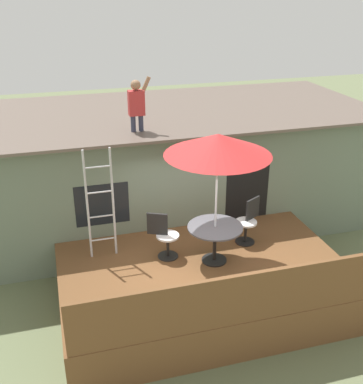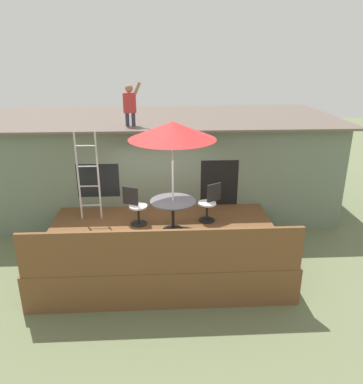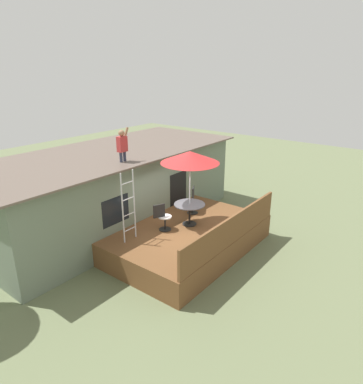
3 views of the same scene
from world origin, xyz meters
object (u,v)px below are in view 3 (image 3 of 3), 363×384
(patio_umbrella, at_px, (190,157))
(patio_chair_left, at_px, (163,217))
(patio_table, at_px, (190,208))
(step_ladder, at_px, (129,207))
(person_figure, at_px, (122,143))
(patio_chair_right, at_px, (193,201))

(patio_umbrella, relative_size, patio_chair_left, 2.76)
(patio_table, height_order, patio_umbrella, patio_umbrella)
(patio_umbrella, relative_size, step_ladder, 1.15)
(person_figure, bearing_deg, step_ladder, -129.56)
(person_figure, distance_m, patio_chair_left, 2.74)
(patio_table, distance_m, patio_chair_left, 0.99)
(patio_umbrella, xyz_separation_m, patio_chair_right, (0.91, 0.53, -1.89))
(patio_table, xyz_separation_m, step_ladder, (-2.01, 0.79, 0.51))
(patio_chair_left, bearing_deg, patio_table, 0.00)
(person_figure, xyz_separation_m, patio_chair_left, (0.14, -1.57, -2.24))
(patio_umbrella, bearing_deg, patio_table, 0.00)
(patio_table, xyz_separation_m, patio_chair_right, (0.91, 0.53, -0.13))
(patio_table, relative_size, patio_chair_left, 1.13)
(patio_umbrella, xyz_separation_m, patio_chair_left, (-0.88, 0.42, -1.89))
(patio_table, height_order, person_figure, person_figure)
(patio_table, bearing_deg, person_figure, 117.11)
(person_figure, height_order, patio_chair_left, person_figure)
(patio_table, bearing_deg, patio_chair_right, 30.16)
(patio_umbrella, distance_m, patio_chair_left, 2.13)
(person_figure, distance_m, patio_chair_right, 3.30)
(patio_umbrella, xyz_separation_m, person_figure, (-1.02, 1.99, 0.35))
(step_ladder, distance_m, patio_chair_right, 3.00)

